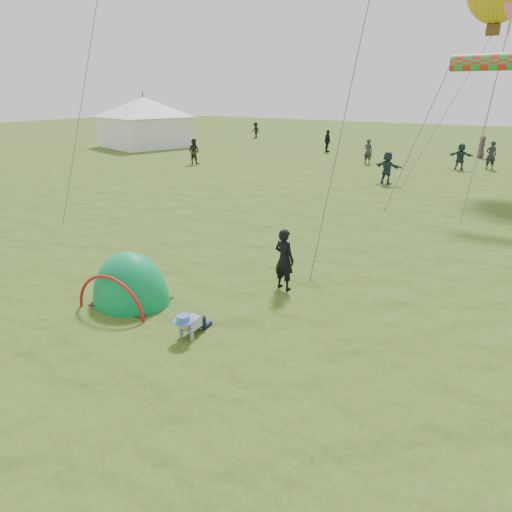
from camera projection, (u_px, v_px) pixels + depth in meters
The scene contains 13 objects.
ground at pixel (160, 351), 8.90m from camera, with size 140.00×140.00×0.00m, color #2D570D.
crawling_toddler at pixel (190, 323), 9.38m from camera, with size 0.52×0.75×0.57m, color black, non-canonical shape.
popup_tent at pixel (132, 302), 11.00m from camera, with size 1.94×1.60×2.51m, color #077345.
standing_adult at pixel (284, 259), 11.47m from camera, with size 0.58×0.38×1.59m, color black.
event_marquee at pixel (145, 120), 40.63m from camera, with size 6.68×6.68×4.59m, color white, non-canonical shape.
crowd_person_0 at pixel (491, 155), 29.23m from camera, with size 0.65×0.43×1.78m, color #20222A.
crowd_person_4 at pixel (482, 147), 34.28m from camera, with size 0.79×0.51×1.62m, color #3D312D.
crowd_person_5 at pixel (387, 168), 24.64m from camera, with size 1.60×0.51×1.73m, color #233942.
crowd_person_6 at pixel (368, 151), 31.48m from camera, with size 0.61×0.40×1.68m, color #2A2B30.
crowd_person_7 at pixel (194, 151), 31.33m from camera, with size 0.84×0.65×1.73m, color #2E261E.
crowd_person_9 at pixel (256, 130), 48.91m from camera, with size 1.05×0.60×1.62m, color black.
crowd_person_11 at pixel (461, 157), 29.14m from camera, with size 1.54×0.49×1.66m, color #2A3741.
crowd_person_14 at pixel (327, 141), 37.41m from camera, with size 1.05×0.44×1.79m, color black.
Camera 1 is at (5.78, -5.47, 4.79)m, focal length 32.00 mm.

